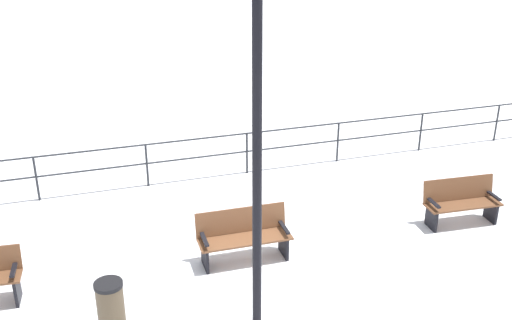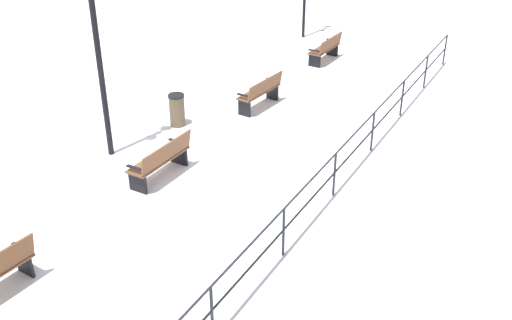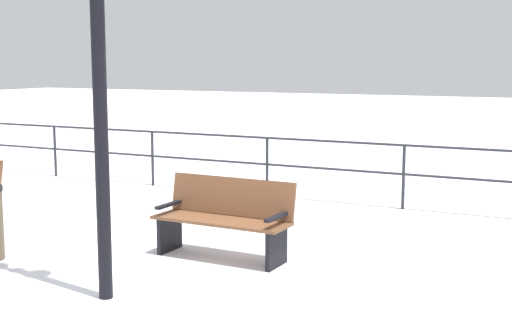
{
  "view_description": "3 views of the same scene",
  "coord_description": "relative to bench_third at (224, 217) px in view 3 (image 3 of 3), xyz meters",
  "views": [
    {
      "loc": [
        8.65,
        -2.61,
        5.78
      ],
      "look_at": [
        -2.46,
        0.99,
        0.86
      ],
      "focal_mm": 41.52,
      "sensor_mm": 36.0,
      "label": 1
    },
    {
      "loc": [
        -7.58,
        9.09,
        6.77
      ],
      "look_at": [
        -2.36,
        -0.26,
        0.93
      ],
      "focal_mm": 42.05,
      "sensor_mm": 36.0,
      "label": 2
    },
    {
      "loc": [
        6.92,
        3.94,
        2.3
      ],
      "look_at": [
        -2.21,
        -0.63,
        0.85
      ],
      "focal_mm": 49.24,
      "sensor_mm": 36.0,
      "label": 3
    }
  ],
  "objects": [
    {
      "name": "bench_third",
      "position": [
        0.0,
        0.0,
        0.0
      ],
      "size": [
        0.61,
        1.67,
        0.93
      ],
      "rotation": [
        0.0,
        0.0,
        -0.02
      ],
      "color": "brown",
      "rests_on": "ground"
    },
    {
      "name": "ground_plane",
      "position": [
        0.12,
        -0.0,
        -0.48
      ],
      "size": [
        80.0,
        80.0,
        0.0
      ],
      "primitive_type": "plane",
      "color": "white",
      "rests_on": "ground"
    },
    {
      "name": "waterfront_railing",
      "position": [
        -3.61,
        -0.0,
        0.23
      ],
      "size": [
        0.05,
        21.26,
        1.03
      ],
      "color": "#26282D",
      "rests_on": "ground"
    }
  ]
}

